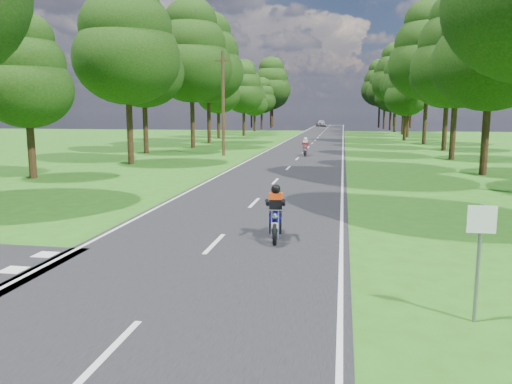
# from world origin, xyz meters

# --- Properties ---
(ground) EXTENTS (160.00, 160.00, 0.00)m
(ground) POSITION_xyz_m (0.00, 0.00, 0.00)
(ground) COLOR #2B5D15
(ground) RESTS_ON ground
(main_road) EXTENTS (7.00, 140.00, 0.02)m
(main_road) POSITION_xyz_m (0.00, 50.00, 0.01)
(main_road) COLOR black
(main_road) RESTS_ON ground
(road_markings) EXTENTS (7.40, 140.00, 0.01)m
(road_markings) POSITION_xyz_m (-0.14, 48.13, 0.02)
(road_markings) COLOR silver
(road_markings) RESTS_ON main_road
(treeline) EXTENTS (40.00, 115.35, 14.78)m
(treeline) POSITION_xyz_m (1.43, 60.06, 8.25)
(treeline) COLOR black
(treeline) RESTS_ON ground
(telegraph_pole) EXTENTS (1.20, 0.26, 8.00)m
(telegraph_pole) POSITION_xyz_m (-6.00, 28.00, 4.07)
(telegraph_pole) COLOR #382616
(telegraph_pole) RESTS_ON ground
(road_sign) EXTENTS (0.45, 0.07, 2.00)m
(road_sign) POSITION_xyz_m (5.50, -2.01, 1.34)
(road_sign) COLOR slate
(road_sign) RESTS_ON ground
(rider_near_blue) EXTENTS (0.78, 1.81, 1.47)m
(rider_near_blue) POSITION_xyz_m (1.50, 2.86, 0.75)
(rider_near_blue) COLOR #110D95
(rider_near_blue) RESTS_ON main_road
(rider_far_red) EXTENTS (0.66, 1.73, 1.42)m
(rider_far_red) POSITION_xyz_m (0.39, 28.72, 0.73)
(rider_far_red) COLOR maroon
(rider_far_red) RESTS_ON main_road
(distant_car) EXTENTS (2.67, 4.75, 1.53)m
(distant_car) POSITION_xyz_m (-1.77, 104.43, 0.78)
(distant_car) COLOR #B1B3B8
(distant_car) RESTS_ON main_road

